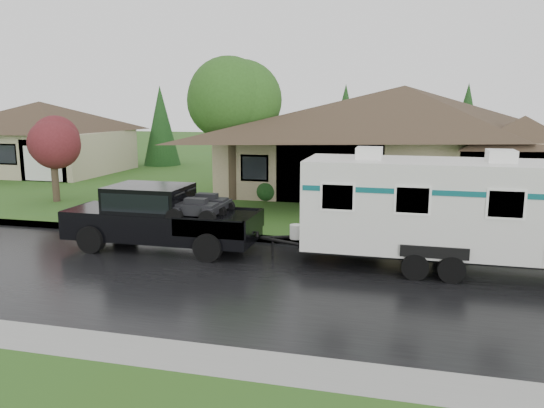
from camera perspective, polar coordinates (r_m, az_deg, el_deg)
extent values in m
plane|color=#31581B|center=(16.32, 5.78, -6.48)|extent=(140.00, 140.00, 0.00)
cube|color=black|center=(14.44, 4.59, -8.76)|extent=(140.00, 8.00, 0.01)
cube|color=gray|center=(18.44, 6.83, -4.22)|extent=(140.00, 0.50, 0.15)
cube|color=#31581B|center=(30.88, 9.93, 1.77)|extent=(140.00, 26.00, 0.15)
cube|color=gray|center=(29.60, 13.74, 4.32)|extent=(18.00, 10.00, 3.00)
pyramid|color=#3D2E21|center=(29.44, 14.11, 12.27)|extent=(19.44, 10.80, 2.60)
cube|color=gray|center=(27.13, 25.13, 2.72)|extent=(5.76, 4.00, 2.70)
cube|color=tan|center=(39.82, -23.42, 5.18)|extent=(10.00, 8.00, 2.80)
pyramid|color=#3D2E21|center=(39.68, -23.79, 10.07)|extent=(10.80, 8.64, 2.00)
cube|color=tan|center=(36.45, -21.55, 4.66)|extent=(3.20, 4.00, 2.52)
cylinder|color=#382B1E|center=(26.06, -4.22, 3.65)|extent=(0.44, 0.44, 2.91)
sphere|color=#306220|center=(25.86, -4.32, 10.66)|extent=(4.01, 4.01, 4.01)
cylinder|color=#382B1E|center=(27.60, -22.26, 2.12)|extent=(0.33, 0.33, 1.81)
sphere|color=maroon|center=(27.40, -22.56, 6.21)|extent=(2.49, 2.49, 2.49)
sphere|color=#143814|center=(25.91, -0.55, 1.51)|extent=(1.00, 1.00, 1.00)
sphere|color=#143814|center=(25.40, 4.96, 1.28)|extent=(1.00, 1.00, 1.00)
sphere|color=#143814|center=(25.12, 10.64, 1.03)|extent=(1.00, 1.00, 1.00)
sphere|color=#143814|center=(25.10, 16.38, 0.77)|extent=(1.00, 1.00, 1.00)
sphere|color=#143814|center=(25.33, 22.08, 0.50)|extent=(1.00, 1.00, 1.00)
cube|color=black|center=(18.15, -11.75, -2.15)|extent=(6.42, 2.14, 0.92)
cube|color=black|center=(19.22, -18.10, -0.86)|extent=(1.71, 2.09, 0.37)
cube|color=black|center=(18.18, -13.06, 0.46)|extent=(2.57, 2.01, 0.96)
cube|color=black|center=(18.17, -13.06, 0.63)|extent=(2.35, 2.05, 0.59)
cube|color=black|center=(17.32, -5.71, -1.87)|extent=(2.35, 2.03, 0.06)
cylinder|color=black|center=(18.34, -18.87, -3.61)|extent=(0.90, 0.34, 0.90)
cylinder|color=black|center=(20.07, -15.63, -2.22)|extent=(0.90, 0.34, 0.90)
cylinder|color=black|center=(16.51, -6.91, -4.67)|extent=(0.90, 0.34, 0.90)
cylinder|color=black|center=(18.42, -4.57, -3.00)|extent=(0.90, 0.34, 0.90)
cube|color=silver|center=(16.17, 17.05, -0.13)|extent=(7.49, 2.57, 2.62)
cube|color=black|center=(16.50, 16.77, -5.15)|extent=(7.91, 1.28, 0.15)
cube|color=#0C5054|center=(16.07, 17.17, 1.89)|extent=(7.34, 2.59, 0.15)
cube|color=white|center=(15.98, 10.41, 5.41)|extent=(0.75, 0.86, 0.34)
cube|color=white|center=(16.15, 23.43, 4.76)|extent=(0.75, 0.86, 0.34)
cylinder|color=black|center=(15.28, 15.14, -6.54)|extent=(0.75, 0.26, 0.75)
cylinder|color=black|center=(17.71, 15.04, -4.15)|extent=(0.75, 0.26, 0.75)
cylinder|color=black|center=(15.34, 18.75, -6.68)|extent=(0.75, 0.26, 0.75)
cylinder|color=black|center=(17.76, 18.16, -4.28)|extent=(0.75, 0.26, 0.75)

